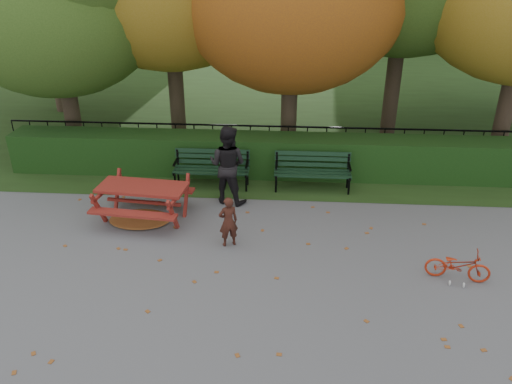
# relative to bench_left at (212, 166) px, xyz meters

# --- Properties ---
(ground) EXTENTS (90.00, 90.00, 0.00)m
(ground) POSITION_rel_bench_left_xyz_m (1.30, -3.70, -0.52)
(ground) COLOR slate
(ground) RESTS_ON ground
(grass_strip) EXTENTS (90.00, 90.00, 0.00)m
(grass_strip) POSITION_rel_bench_left_xyz_m (1.30, 10.30, -0.51)
(grass_strip) COLOR #1F3514
(grass_strip) RESTS_ON ground
(hedge) EXTENTS (13.00, 0.90, 1.00)m
(hedge) POSITION_rel_bench_left_xyz_m (1.30, 0.80, -0.02)
(hedge) COLOR black
(hedge) RESTS_ON ground
(iron_fence) EXTENTS (14.00, 0.04, 1.02)m
(iron_fence) POSITION_rel_bench_left_xyz_m (1.30, 1.60, 0.02)
(iron_fence) COLOR black
(iron_fence) RESTS_ON ground
(bench_left) EXTENTS (1.80, 0.57, 0.88)m
(bench_left) POSITION_rel_bench_left_xyz_m (0.00, 0.00, 0.00)
(bench_left) COLOR black
(bench_left) RESTS_ON ground
(bench_right) EXTENTS (1.80, 0.57, 0.88)m
(bench_right) POSITION_rel_bench_left_xyz_m (2.40, 0.00, 0.00)
(bench_right) COLOR black
(bench_right) RESTS_ON ground
(picnic_table) EXTENTS (1.96, 1.64, 0.89)m
(picnic_table) POSITION_rel_bench_left_xyz_m (-1.18, -1.76, 0.09)
(picnic_table) COLOR maroon
(picnic_table) RESTS_ON ground
(leaf_pile) EXTENTS (1.48, 1.19, 0.09)m
(leaf_pile) POSITION_rel_bench_left_xyz_m (-1.27, -1.86, -0.47)
(leaf_pile) COLOR brown
(leaf_pile) RESTS_ON ground
(leaf_scatter) EXTENTS (9.00, 5.70, 0.01)m
(leaf_scatter) POSITION_rel_bench_left_xyz_m (1.30, -3.40, -0.51)
(leaf_scatter) COLOR brown
(leaf_scatter) RESTS_ON ground
(child) EXTENTS (0.44, 0.37, 1.03)m
(child) POSITION_rel_bench_left_xyz_m (0.72, -2.66, -0.00)
(child) COLOR #3C1B13
(child) RESTS_ON ground
(adult) EXTENTS (1.04, 0.91, 1.79)m
(adult) POSITION_rel_bench_left_xyz_m (0.49, -0.80, 0.38)
(adult) COLOR black
(adult) RESTS_ON ground
(bicycle) EXTENTS (1.13, 0.57, 0.57)m
(bicycle) POSITION_rel_bench_left_xyz_m (4.80, -3.50, -0.24)
(bicycle) COLOR #B52A10
(bicycle) RESTS_ON ground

